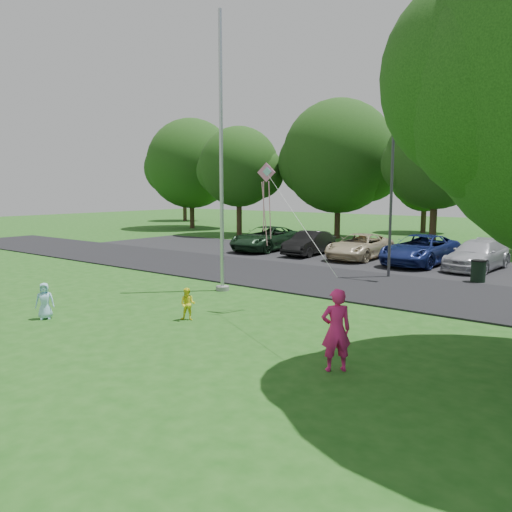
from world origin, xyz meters
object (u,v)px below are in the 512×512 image
Objects in this scene: woman at (336,330)px; child_blue at (45,301)px; street_lamp at (397,193)px; kite at (267,188)px; trash_can at (478,272)px; child_yellow at (188,304)px; flagpole at (221,178)px.

child_blue is at bearing -35.38° from woman.
kite is at bearing -97.71° from street_lamp.
street_lamp is 6.33× the size of trash_can.
kite reaches higher than child_blue.
street_lamp is 4.51m from trash_can.
trash_can is (3.11, 1.02, -3.11)m from street_lamp.
kite reaches higher than woman.
trash_can is at bearing 36.14° from child_yellow.
flagpole reaches higher than street_lamp.
woman is at bearing -33.14° from flagpole.
street_lamp is (4.12, 6.31, -0.58)m from flagpole.
trash_can is at bearing 3.30° from child_blue.
street_lamp is at bearing 12.02° from child_blue.
child_blue is (-3.41, -2.44, 0.06)m from child_yellow.
street_lamp reaches higher than trash_can.
woman is 0.39× the size of kite.
child_blue reaches higher than trash_can.
child_yellow is 0.88× the size of child_blue.
woman reaches higher than trash_can.
flagpole is 5.69m from child_yellow.
woman is 1.85× the size of child_yellow.
trash_can is 16.08m from child_blue.
child_blue is at bearing -122.35° from trash_can.
trash_can is 1.00× the size of child_yellow.
street_lamp is 11.90m from woman.
child_yellow is (-5.20, -11.15, -0.00)m from trash_can.
flagpole is at bearing -124.48° from street_lamp.
trash_can is at bearing 16.79° from street_lamp.
trash_can is 0.21× the size of kite.
kite is at bearing 32.62° from child_yellow.
kite is (1.21, 2.23, 3.31)m from child_yellow.
trash_can is at bearing 45.40° from flagpole.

